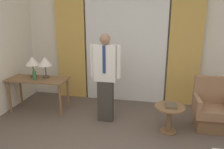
{
  "coord_description": "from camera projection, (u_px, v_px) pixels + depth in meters",
  "views": [
    {
      "loc": [
        0.66,
        -2.03,
        2.07
      ],
      "look_at": [
        -0.07,
        1.71,
        1.0
      ],
      "focal_mm": 35.0,
      "sensor_mm": 36.0,
      "label": 1
    }
  ],
  "objects": [
    {
      "name": "bottle_near_edge",
      "position": [
        34.0,
        75.0,
        4.57
      ],
      "size": [
        0.08,
        0.08,
        0.23
      ],
      "color": "#336638",
      "rests_on": "desk"
    },
    {
      "name": "person",
      "position": [
        105.0,
        75.0,
        4.15
      ],
      "size": [
        0.6,
        0.2,
        1.72
      ],
      "color": "#38332D",
      "rests_on": "ground_plane"
    },
    {
      "name": "armchair",
      "position": [
        211.0,
        110.0,
        4.02
      ],
      "size": [
        0.62,
        0.56,
        0.95
      ],
      "color": "brown",
      "rests_on": "ground_plane"
    },
    {
      "name": "wall_back",
      "position": [
        126.0,
        45.0,
        5.2
      ],
      "size": [
        10.0,
        0.06,
        2.7
      ],
      "color": "silver",
      "rests_on": "ground_plane"
    },
    {
      "name": "side_table",
      "position": [
        169.0,
        115.0,
        3.87
      ],
      "size": [
        0.53,
        0.53,
        0.5
      ],
      "color": "brown",
      "rests_on": "ground_plane"
    },
    {
      "name": "table_lamp_right",
      "position": [
        45.0,
        62.0,
        4.64
      ],
      "size": [
        0.29,
        0.29,
        0.45
      ],
      "color": "#4C4238",
      "rests_on": "desk"
    },
    {
      "name": "curtain_drape_right",
      "position": [
        185.0,
        50.0,
        4.85
      ],
      "size": [
        0.72,
        0.06,
        2.58
      ],
      "color": "gold",
      "rests_on": "ground_plane"
    },
    {
      "name": "table_lamp_left",
      "position": [
        32.0,
        62.0,
        4.7
      ],
      "size": [
        0.29,
        0.29,
        0.45
      ],
      "color": "#4C4238",
      "rests_on": "desk"
    },
    {
      "name": "curtain_sheer_center",
      "position": [
        125.0,
        48.0,
        5.09
      ],
      "size": [
        1.88,
        0.06,
        2.58
      ],
      "color": "white",
      "rests_on": "ground_plane"
    },
    {
      "name": "curtain_drape_left",
      "position": [
        71.0,
        47.0,
        5.34
      ],
      "size": [
        0.72,
        0.06,
        2.58
      ],
      "color": "gold",
      "rests_on": "ground_plane"
    },
    {
      "name": "desk",
      "position": [
        38.0,
        83.0,
        4.7
      ],
      "size": [
        1.28,
        0.54,
        0.73
      ],
      "color": "brown",
      "rests_on": "ground_plane"
    },
    {
      "name": "book",
      "position": [
        171.0,
        105.0,
        3.83
      ],
      "size": [
        0.19,
        0.25,
        0.03
      ],
      "color": "brown",
      "rests_on": "side_table"
    }
  ]
}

